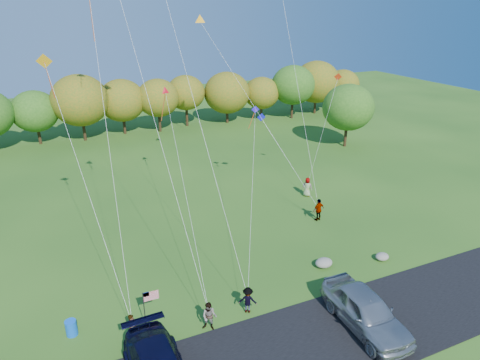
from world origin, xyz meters
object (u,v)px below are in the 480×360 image
object	(u,v)px
flyer_a	(133,327)
flyer_e	(307,187)
flyer_b	(209,316)
trash_barrel	(71,328)
flyer_c	(248,300)
minivan_silver	(365,311)
flyer_d	(319,210)

from	to	relation	value
flyer_a	flyer_e	size ratio (longest dim) A/B	0.89
flyer_b	trash_barrel	bearing A→B (deg)	-165.71
flyer_c	trash_barrel	distance (m)	9.36
flyer_b	flyer_c	world-z (taller)	flyer_b
flyer_a	flyer_e	world-z (taller)	flyer_e
minivan_silver	flyer_d	bearing A→B (deg)	69.21
flyer_c	minivan_silver	bearing A→B (deg)	176.29
flyer_c	flyer_e	xyz separation A→B (m)	(11.45, 11.92, 0.08)
flyer_b	flyer_e	xyz separation A→B (m)	(13.88, 12.35, 0.04)
flyer_d	flyer_e	bearing A→B (deg)	-120.64
flyer_a	trash_barrel	distance (m)	3.34
minivan_silver	flyer_e	distance (m)	16.78
minivan_silver	flyer_b	distance (m)	8.21
flyer_b	flyer_c	bearing A→B (deg)	45.21
flyer_a	trash_barrel	size ratio (longest dim) A/B	1.78
minivan_silver	flyer_d	size ratio (longest dim) A/B	3.14
flyer_c	trash_barrel	size ratio (longest dim) A/B	1.81
flyer_b	flyer_d	world-z (taller)	flyer_d
minivan_silver	flyer_a	size ratio (longest dim) A/B	3.75
flyer_e	flyer_c	bearing A→B (deg)	89.43
flyer_c	trash_barrel	world-z (taller)	flyer_c
flyer_b	flyer_e	size ratio (longest dim) A/B	0.95
flyer_c	flyer_a	bearing A→B (deg)	27.36
trash_barrel	flyer_a	bearing A→B (deg)	-30.31
flyer_a	flyer_b	size ratio (longest dim) A/B	0.94
flyer_c	flyer_d	distance (m)	12.36
minivan_silver	flyer_a	xyz separation A→B (m)	(-11.38, 4.07, -0.28)
flyer_d	minivan_silver	bearing A→B (deg)	58.42
minivan_silver	trash_barrel	distance (m)	15.38
flyer_d	trash_barrel	distance (m)	19.65
minivan_silver	flyer_a	bearing A→B (deg)	161.89
minivan_silver	flyer_c	world-z (taller)	minivan_silver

